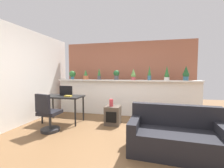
# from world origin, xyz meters

# --- Properties ---
(ground_plane) EXTENTS (12.00, 12.00, 0.00)m
(ground_plane) POSITION_xyz_m (0.00, 0.00, 0.00)
(ground_plane) COLOR brown
(divider_wall) EXTENTS (4.59, 0.16, 1.13)m
(divider_wall) POSITION_xyz_m (0.00, 2.00, 0.57)
(divider_wall) COLOR white
(divider_wall) RESTS_ON ground
(plant_shelf) EXTENTS (4.59, 0.32, 0.04)m
(plant_shelf) POSITION_xyz_m (0.00, 1.96, 1.15)
(plant_shelf) COLOR white
(plant_shelf) RESTS_ON divider_wall
(brick_wall_behind) EXTENTS (4.59, 0.10, 2.50)m
(brick_wall_behind) POSITION_xyz_m (0.00, 2.60, 1.25)
(brick_wall_behind) COLOR #AD664C
(brick_wall_behind) RESTS_ON ground
(side_wall_left) EXTENTS (0.12, 4.40, 2.60)m
(side_wall_left) POSITION_xyz_m (-2.55, 0.40, 1.30)
(side_wall_left) COLOR white
(side_wall_left) RESTS_ON ground
(potted_plant_0) EXTENTS (0.23, 0.23, 0.30)m
(potted_plant_0) POSITION_xyz_m (-1.85, 1.98, 1.34)
(potted_plant_0) COLOR #386B84
(potted_plant_0) RESTS_ON plant_shelf
(potted_plant_1) EXTENTS (0.19, 0.19, 0.34)m
(potted_plant_1) POSITION_xyz_m (-1.35, 2.00, 1.31)
(potted_plant_1) COLOR #C66B42
(potted_plant_1) RESTS_ON plant_shelf
(potted_plant_2) EXTENTS (0.12, 0.12, 0.38)m
(potted_plant_2) POSITION_xyz_m (-0.85, 1.96, 1.36)
(potted_plant_2) COLOR #4C4C51
(potted_plant_2) RESTS_ON plant_shelf
(potted_plant_3) EXTENTS (0.20, 0.20, 0.31)m
(potted_plant_3) POSITION_xyz_m (-0.27, 1.98, 1.34)
(potted_plant_3) COLOR #4C4C51
(potted_plant_3) RESTS_ON plant_shelf
(potted_plant_4) EXTENTS (0.15, 0.15, 0.36)m
(potted_plant_4) POSITION_xyz_m (0.29, 1.94, 1.33)
(potted_plant_4) COLOR #B7474C
(potted_plant_4) RESTS_ON plant_shelf
(potted_plant_5) EXTENTS (0.11, 0.11, 0.44)m
(potted_plant_5) POSITION_xyz_m (0.78, 1.93, 1.38)
(potted_plant_5) COLOR #386B84
(potted_plant_5) RESTS_ON plant_shelf
(potted_plant_6) EXTENTS (0.16, 0.16, 0.43)m
(potted_plant_6) POSITION_xyz_m (1.30, 1.95, 1.35)
(potted_plant_6) COLOR silver
(potted_plant_6) RESTS_ON plant_shelf
(potted_plant_7) EXTENTS (0.18, 0.18, 0.44)m
(potted_plant_7) POSITION_xyz_m (1.84, 1.99, 1.38)
(potted_plant_7) COLOR #386B84
(potted_plant_7) RESTS_ON plant_shelf
(desk) EXTENTS (1.10, 0.60, 0.75)m
(desk) POSITION_xyz_m (-1.57, 0.88, 0.67)
(desk) COLOR black
(desk) RESTS_ON ground
(tv_monitor) EXTENTS (0.39, 0.04, 0.27)m
(tv_monitor) POSITION_xyz_m (-1.52, 0.96, 0.89)
(tv_monitor) COLOR black
(tv_monitor) RESTS_ON desk
(office_chair) EXTENTS (0.49, 0.50, 0.91)m
(office_chair) POSITION_xyz_m (-1.51, 0.13, 0.39)
(office_chair) COLOR #262628
(office_chair) RESTS_ON ground
(side_cube_shelf) EXTENTS (0.40, 0.41, 0.50)m
(side_cube_shelf) POSITION_xyz_m (-0.16, 1.01, 0.25)
(side_cube_shelf) COLOR #4C4238
(side_cube_shelf) RESTS_ON ground
(vase_on_shelf) EXTENTS (0.11, 0.11, 0.19)m
(vase_on_shelf) POSITION_xyz_m (-0.19, 0.98, 0.60)
(vase_on_shelf) COLOR #CC3D47
(vase_on_shelf) RESTS_ON side_cube_shelf
(book_on_desk) EXTENTS (0.18, 0.13, 0.04)m
(book_on_desk) POSITION_xyz_m (-1.33, 0.76, 0.77)
(book_on_desk) COLOR gold
(book_on_desk) RESTS_ON desk
(couch) EXTENTS (1.60, 0.84, 0.80)m
(couch) POSITION_xyz_m (1.23, -0.18, 0.28)
(couch) COLOR black
(couch) RESTS_ON ground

